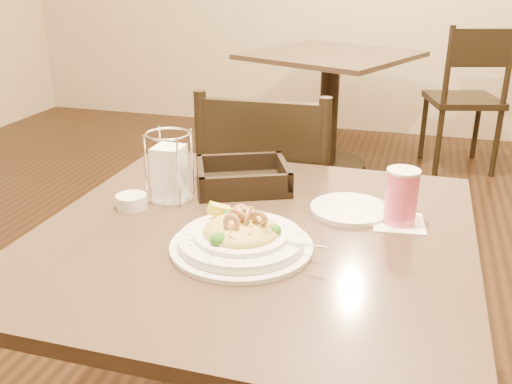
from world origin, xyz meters
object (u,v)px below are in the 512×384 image
(background_table, at_px, (330,90))
(bread_basket, at_px, (243,179))
(main_table, at_px, (254,324))
(napkin_caddy, at_px, (170,171))
(butter_ramekin, at_px, (132,201))
(pasta_bowl, at_px, (241,237))
(dining_chair_far, at_px, (467,94))
(dining_chair_near, at_px, (270,217))
(side_plate, at_px, (350,209))
(drink_glass, at_px, (401,197))

(background_table, bearing_deg, bread_basket, -86.07)
(background_table, bearing_deg, main_table, -84.28)
(napkin_caddy, bearing_deg, bread_basket, 40.15)
(butter_ramekin, bearing_deg, background_table, 88.92)
(pasta_bowl, bearing_deg, dining_chair_far, 78.38)
(background_table, height_order, pasta_bowl, pasta_bowl)
(background_table, xyz_separation_m, napkin_caddy, (0.02, -2.44, 0.31))
(main_table, relative_size, bread_basket, 3.25)
(dining_chair_near, relative_size, dining_chair_far, 1.00)
(dining_chair_near, xyz_separation_m, napkin_caddy, (-0.11, -0.49, 0.32))
(bread_basket, height_order, butter_ramekin, bread_basket)
(side_plate, xyz_separation_m, butter_ramekin, (-0.48, -0.12, 0.01))
(side_plate, bearing_deg, pasta_bowl, -126.80)
(dining_chair_far, bearing_deg, pasta_bowl, 62.66)
(main_table, distance_m, bread_basket, 0.36)
(dining_chair_near, relative_size, butter_ramekin, 13.19)
(bread_basket, bearing_deg, dining_chair_far, 74.88)
(pasta_bowl, relative_size, butter_ramekin, 4.45)
(napkin_caddy, bearing_deg, background_table, 90.44)
(pasta_bowl, xyz_separation_m, napkin_caddy, (-0.24, 0.20, 0.04))
(napkin_caddy, height_order, butter_ramekin, napkin_caddy)
(background_table, distance_m, pasta_bowl, 2.67)
(pasta_bowl, bearing_deg, drink_glass, 35.79)
(dining_chair_near, relative_size, side_plate, 5.19)
(background_table, distance_m, side_plate, 2.45)
(background_table, height_order, dining_chair_far, dining_chair_far)
(main_table, xyz_separation_m, dining_chair_near, (-0.12, 0.60, -0.01))
(dining_chair_far, distance_m, napkin_caddy, 2.76)
(dining_chair_far, height_order, side_plate, dining_chair_far)
(main_table, relative_size, pasta_bowl, 2.87)
(butter_ramekin, bearing_deg, dining_chair_near, 72.24)
(background_table, distance_m, drink_glass, 2.51)
(dining_chair_far, xyz_separation_m, side_plate, (-0.40, -2.58, 0.25))
(side_plate, bearing_deg, butter_ramekin, -166.23)
(background_table, relative_size, napkin_caddy, 7.10)
(dining_chair_far, bearing_deg, main_table, 62.29)
(background_table, relative_size, dining_chair_near, 1.27)
(bread_basket, relative_size, butter_ramekin, 3.93)
(side_plate, bearing_deg, main_table, -139.32)
(main_table, height_order, butter_ramekin, butter_ramekin)
(dining_chair_far, relative_size, bread_basket, 3.35)
(dining_chair_near, height_order, butter_ramekin, dining_chair_near)
(main_table, distance_m, butter_ramekin, 0.40)
(main_table, bearing_deg, pasta_bowl, -89.39)
(main_table, distance_m, background_table, 2.57)
(butter_ramekin, bearing_deg, drink_glass, 8.30)
(drink_glass, height_order, side_plate, drink_glass)
(background_table, relative_size, pasta_bowl, 3.76)
(drink_glass, relative_size, bread_basket, 0.44)
(main_table, distance_m, dining_chair_far, 2.79)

